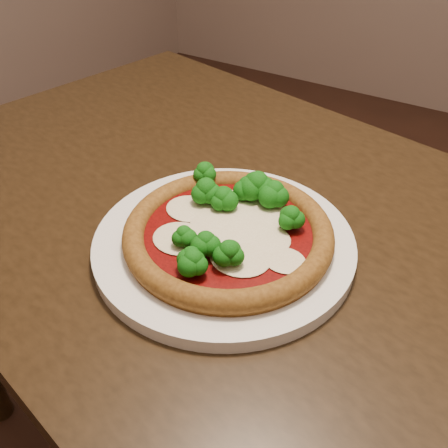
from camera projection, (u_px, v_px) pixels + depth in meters
The scene contains 4 objects.
floor at pixel (368, 445), 1.21m from camera, with size 4.00×4.00×0.00m, color black.
dining_table at pixel (270, 284), 0.73m from camera, with size 1.41×0.99×0.75m.
plate at pixel (224, 243), 0.64m from camera, with size 0.33×0.33×0.02m, color white.
pizza at pixel (229, 228), 0.62m from camera, with size 0.26×0.26×0.06m.
Camera 1 is at (0.03, -0.71, 1.17)m, focal length 40.00 mm.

